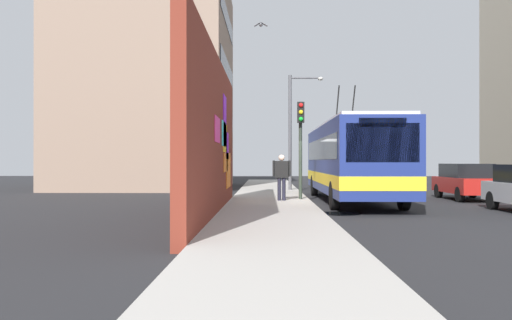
# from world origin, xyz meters

# --- Properties ---
(ground_plane) EXTENTS (80.00, 80.00, 0.00)m
(ground_plane) POSITION_xyz_m (0.00, 0.00, 0.00)
(ground_plane) COLOR #232326
(sidewalk_slab) EXTENTS (48.00, 3.20, 0.15)m
(sidewalk_slab) POSITION_xyz_m (0.00, 1.60, 0.07)
(sidewalk_slab) COLOR #ADA8A0
(sidewalk_slab) RESTS_ON ground_plane
(graffiti_wall) EXTENTS (13.21, 0.32, 4.88)m
(graffiti_wall) POSITION_xyz_m (-4.36, 3.35, 2.44)
(graffiti_wall) COLOR maroon
(graffiti_wall) RESTS_ON ground_plane
(building_far_left) EXTENTS (12.13, 9.91, 13.39)m
(building_far_left) POSITION_xyz_m (13.53, 9.20, 6.69)
(building_far_left) COLOR gray
(building_far_left) RESTS_ON ground_plane
(city_bus) EXTENTS (11.99, 2.67, 5.02)m
(city_bus) POSITION_xyz_m (1.60, -1.80, 1.80)
(city_bus) COLOR navy
(city_bus) RESTS_ON ground_plane
(parked_car_red) EXTENTS (4.11, 1.77, 1.58)m
(parked_car_red) POSITION_xyz_m (2.79, -7.00, 0.83)
(parked_car_red) COLOR #B21E19
(parked_car_red) RESTS_ON ground_plane
(pedestrian_midblock) EXTENTS (0.24, 0.71, 1.79)m
(pedestrian_midblock) POSITION_xyz_m (0.23, 1.14, 1.22)
(pedestrian_midblock) COLOR #1E1E2D
(pedestrian_midblock) RESTS_ON sidewalk_slab
(traffic_light) EXTENTS (0.49, 0.28, 3.96)m
(traffic_light) POSITION_xyz_m (0.96, 0.35, 2.82)
(traffic_light) COLOR #2D382D
(traffic_light) RESTS_ON sidewalk_slab
(street_lamp) EXTENTS (0.44, 1.87, 6.19)m
(street_lamp) POSITION_xyz_m (8.16, 0.23, 3.74)
(street_lamp) COLOR #4C4C51
(street_lamp) RESTS_ON sidewalk_slab
(flying_pigeons) EXTENTS (0.32, 0.53, 0.17)m
(flying_pigeons) POSITION_xyz_m (0.76, 1.96, 7.18)
(flying_pigeons) COLOR slate
(curbside_puddle) EXTENTS (1.43, 1.43, 0.00)m
(curbside_puddle) POSITION_xyz_m (-3.46, -0.60, 0.00)
(curbside_puddle) COLOR black
(curbside_puddle) RESTS_ON ground_plane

